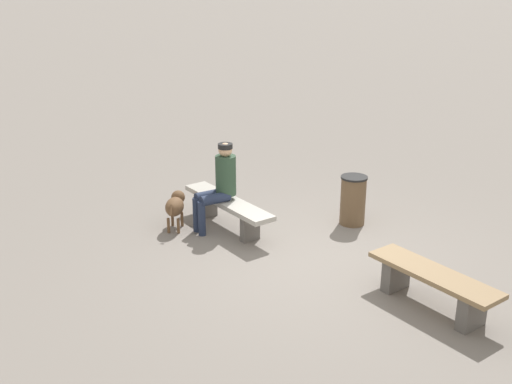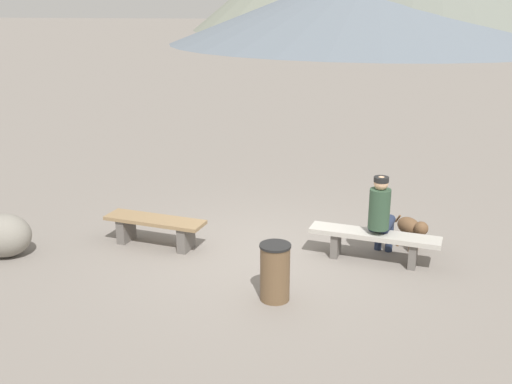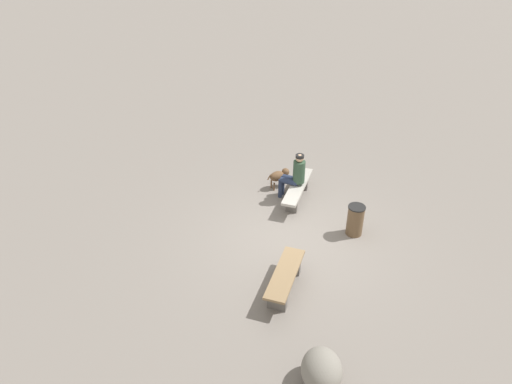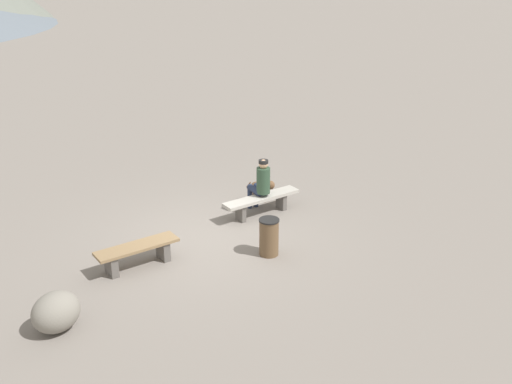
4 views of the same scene
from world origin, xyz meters
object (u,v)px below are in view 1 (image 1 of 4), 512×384
at_px(bench_left, 433,283).
at_px(seated_person, 220,182).
at_px(dog, 175,205).
at_px(trash_bin, 353,200).
at_px(bench_right, 228,206).

height_order(bench_left, seated_person, seated_person).
xyz_separation_m(dog, trash_bin, (-1.90, -1.90, 0.02)).
height_order(bench_left, bench_right, bench_right).
bearing_deg(dog, bench_right, -84.76).
height_order(bench_right, dog, dog).
xyz_separation_m(seated_person, dog, (0.51, 0.43, -0.37)).
xyz_separation_m(bench_left, trash_bin, (2.04, -1.52, 0.08)).
bearing_deg(trash_bin, bench_left, 143.37).
height_order(bench_left, trash_bin, trash_bin).
distance_m(seated_person, trash_bin, 2.05).
relative_size(bench_right, trash_bin, 2.53).
xyz_separation_m(seated_person, trash_bin, (-1.39, -1.47, -0.36)).
bearing_deg(bench_right, trash_bin, -121.20).
bearing_deg(bench_left, dog, 17.93).
distance_m(bench_left, bench_right, 3.36).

